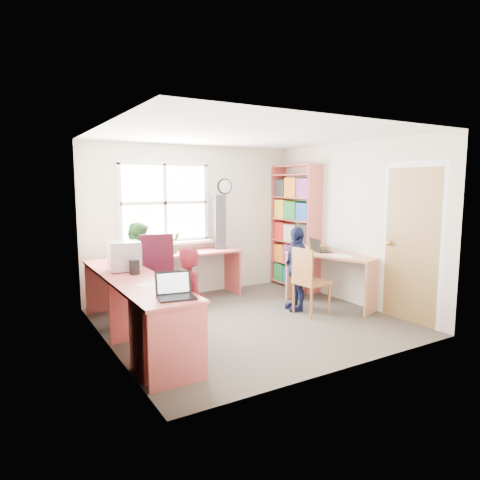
{
  "coord_description": "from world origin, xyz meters",
  "views": [
    {
      "loc": [
        -2.87,
        -4.6,
        1.8
      ],
      "look_at": [
        0.0,
        0.25,
        1.05
      ],
      "focal_mm": 32.0,
      "sensor_mm": 36.0,
      "label": 1
    }
  ],
  "objects": [
    {
      "name": "laptop_right",
      "position": [
        1.44,
        0.32,
        0.81
      ],
      "size": [
        0.31,
        0.35,
        0.21
      ],
      "rotation": [
        0.0,
        0.0,
        1.35
      ],
      "color": "black",
      "rests_on": "right_desk"
    },
    {
      "name": "potted_plant",
      "position": [
        -0.46,
        1.41,
        0.91
      ],
      "size": [
        0.19,
        0.16,
        0.31
      ],
      "primitive_type": "imported",
      "rotation": [
        0.0,
        0.0,
        0.14
      ],
      "color": "#2E742F",
      "rests_on": "l_desk"
    },
    {
      "name": "person_navy",
      "position": [
        0.86,
        0.12,
        0.6
      ],
      "size": [
        0.46,
        0.75,
        1.19
      ],
      "primitive_type": "imported",
      "rotation": [
        0.0,
        0.0,
        -1.83
      ],
      "color": "#141A40",
      "rests_on": "ground"
    },
    {
      "name": "room",
      "position": [
        0.01,
        0.1,
        1.22
      ],
      "size": [
        3.64,
        3.44,
        2.44
      ],
      "color": "#413A33",
      "rests_on": "ground"
    },
    {
      "name": "laptop_left",
      "position": [
        -1.42,
        -0.97,
        0.8
      ],
      "size": [
        0.38,
        0.33,
        0.23
      ],
      "rotation": [
        0.0,
        0.0,
        -0.17
      ],
      "color": "black",
      "rests_on": "l_desk"
    },
    {
      "name": "person_green",
      "position": [
        -1.13,
        1.0,
        0.64
      ],
      "size": [
        0.75,
        0.79,
        1.28
      ],
      "primitive_type": "imported",
      "rotation": [
        0.0,
        0.0,
        0.98
      ],
      "color": "#30722D",
      "rests_on": "ground"
    },
    {
      "name": "paper_b",
      "position": [
        1.46,
        -0.17,
        0.77
      ],
      "size": [
        0.29,
        0.36,
        0.0
      ],
      "rotation": [
        0.0,
        0.0,
        -0.22
      ],
      "color": "white",
      "rests_on": "right_desk"
    },
    {
      "name": "cd_tower",
      "position": [
        0.33,
        1.45,
        1.18
      ],
      "size": [
        0.2,
        0.18,
        0.86
      ],
      "rotation": [
        0.0,
        0.0,
        -0.17
      ],
      "color": "black",
      "rests_on": "l_desk"
    },
    {
      "name": "right_desk",
      "position": [
        1.49,
        0.06,
        0.55
      ],
      "size": [
        1.0,
        1.45,
        0.76
      ],
      "rotation": [
        0.0,
        0.0,
        0.32
      ],
      "color": "#E49A72",
      "rests_on": "ground"
    },
    {
      "name": "l_desk",
      "position": [
        -1.31,
        -0.28,
        0.46
      ],
      "size": [
        2.38,
        2.95,
        0.75
      ],
      "color": "#DD5E58",
      "rests_on": "ground"
    },
    {
      "name": "crt_monitor",
      "position": [
        -1.49,
        0.48,
        0.93
      ],
      "size": [
        0.39,
        0.35,
        0.36
      ],
      "rotation": [
        0.0,
        0.0,
        -0.09
      ],
      "color": "#A2A3A7",
      "rests_on": "l_desk"
    },
    {
      "name": "swivel_chair",
      "position": [
        -1.04,
        0.51,
        0.49
      ],
      "size": [
        0.6,
        0.6,
        1.14
      ],
      "rotation": [
        0.0,
        0.0,
        -0.15
      ],
      "color": "black",
      "rests_on": "ground"
    },
    {
      "name": "wooden_chair",
      "position": [
        0.85,
        -0.15,
        0.5
      ],
      "size": [
        0.43,
        0.43,
        0.93
      ],
      "rotation": [
        0.0,
        0.0,
        0.08
      ],
      "color": "#A26636",
      "rests_on": "ground"
    },
    {
      "name": "speaker_b",
      "position": [
        -1.45,
        0.89,
        0.84
      ],
      "size": [
        0.1,
        0.1,
        0.17
      ],
      "rotation": [
        0.0,
        0.0,
        -0.2
      ],
      "color": "black",
      "rests_on": "l_desk"
    },
    {
      "name": "speaker_a",
      "position": [
        -1.45,
        0.19,
        0.84
      ],
      "size": [
        0.11,
        0.11,
        0.17
      ],
      "rotation": [
        0.0,
        0.0,
        0.28
      ],
      "color": "black",
      "rests_on": "l_desk"
    },
    {
      "name": "person_red",
      "position": [
        -1.17,
        -0.77,
        0.59
      ],
      "size": [
        0.29,
        0.43,
        1.17
      ],
      "primitive_type": "imported",
      "rotation": [
        0.0,
        0.0,
        1.56
      ],
      "color": "maroon",
      "rests_on": "ground"
    },
    {
      "name": "game_box",
      "position": [
        1.55,
        0.54,
        0.8
      ],
      "size": [
        0.4,
        0.4,
        0.07
      ],
      "rotation": [
        0.0,
        0.0,
        -0.27
      ],
      "color": "red",
      "rests_on": "right_desk"
    },
    {
      "name": "paper_a",
      "position": [
        -1.47,
        -0.4,
        0.75
      ],
      "size": [
        0.3,
        0.35,
        0.0
      ],
      "rotation": [
        0.0,
        0.0,
        0.41
      ],
      "color": "white",
      "rests_on": "l_desk"
    },
    {
      "name": "bookshelf",
      "position": [
        1.65,
        1.19,
        1.0
      ],
      "size": [
        0.3,
        1.02,
        2.1
      ],
      "color": "#DD5E58",
      "rests_on": "ground"
    }
  ]
}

